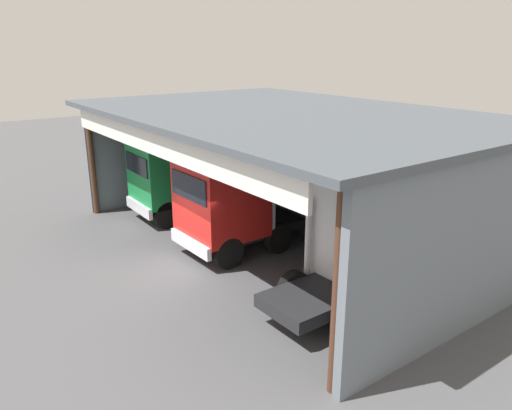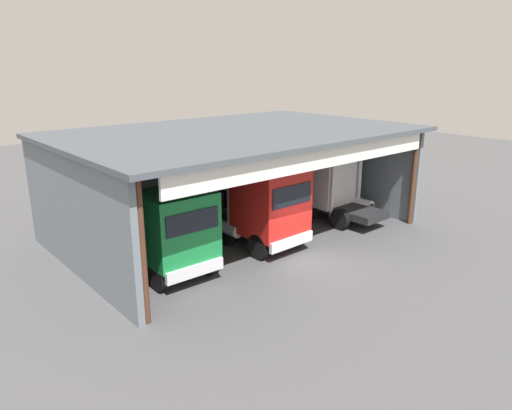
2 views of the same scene
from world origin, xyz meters
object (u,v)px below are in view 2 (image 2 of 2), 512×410
at_px(oil_drum, 215,200).
at_px(truck_red_yard_outside, 267,206).
at_px(truck_white_center_bay, 333,183).
at_px(tool_cart, 233,199).
at_px(truck_green_left_bay, 171,232).

bearing_deg(oil_drum, truck_red_yard_outside, -106.10).
bearing_deg(truck_white_center_bay, oil_drum, 122.26).
relative_size(truck_red_yard_outside, tool_cart, 4.66).
relative_size(oil_drum, tool_cart, 0.88).
bearing_deg(truck_red_yard_outside, tool_cart, -116.26).
bearing_deg(truck_red_yard_outside, truck_green_left_bay, -3.89).
height_order(truck_white_center_bay, tool_cart, truck_white_center_bay).
height_order(truck_green_left_bay, truck_white_center_bay, truck_white_center_bay).
bearing_deg(oil_drum, truck_white_center_bay, -57.02).
relative_size(truck_green_left_bay, oil_drum, 5.87).
bearing_deg(truck_red_yard_outside, truck_white_center_bay, -171.79).
distance_m(truck_red_yard_outside, tool_cart, 6.63).
bearing_deg(truck_red_yard_outside, oil_drum, -107.31).
xyz_separation_m(truck_red_yard_outside, truck_white_center_bay, (5.43, 0.90, -0.04)).
height_order(truck_green_left_bay, tool_cart, truck_green_left_bay).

